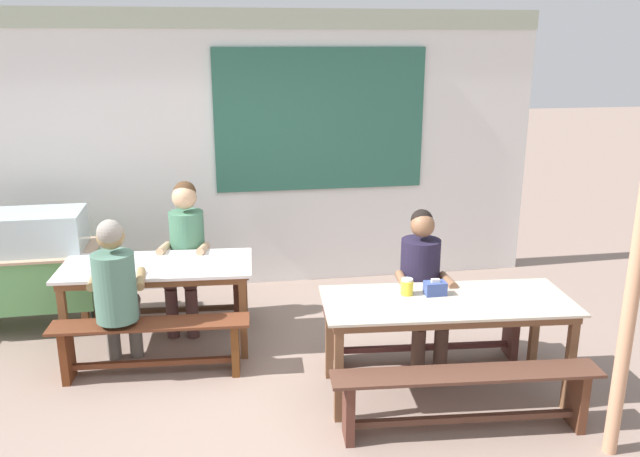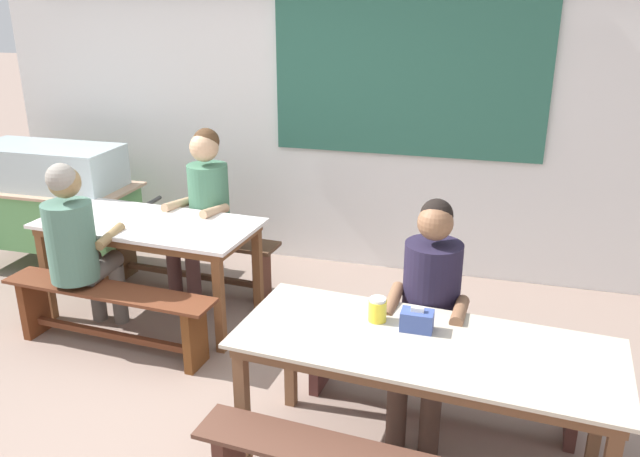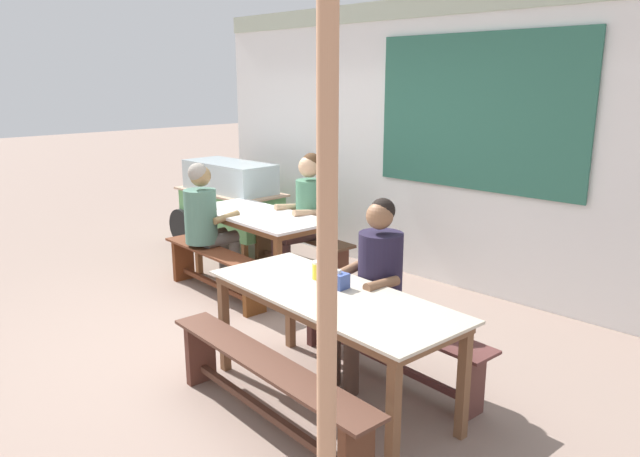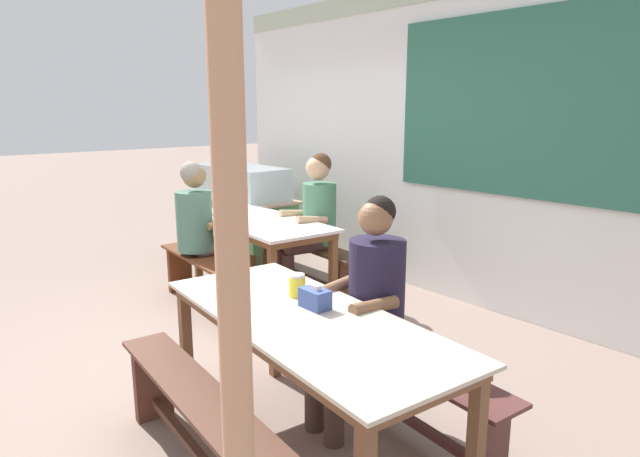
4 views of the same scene
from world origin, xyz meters
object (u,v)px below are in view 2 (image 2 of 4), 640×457
at_px(bench_near_back, 439,368).
at_px(tissue_box, 417,320).
at_px(bench_far_back, 190,252).
at_px(condiment_jar, 377,310).
at_px(person_center_facing, 204,204).
at_px(dining_table_near, 424,355).
at_px(dining_table_far, 149,232).
at_px(food_cart, 51,198).
at_px(person_left_back_turned, 77,241).
at_px(bench_far_front, 110,310).
at_px(person_right_near_table, 428,304).

xyz_separation_m(bench_near_back, tissue_box, (-0.10, -0.42, 0.52)).
relative_size(bench_far_back, condiment_jar, 12.38).
bearing_deg(bench_near_back, condiment_jar, -128.43).
height_order(bench_near_back, person_center_facing, person_center_facing).
xyz_separation_m(dining_table_near, tissue_box, (-0.06, 0.11, 0.13)).
bearing_deg(dining_table_far, dining_table_near, -28.27).
height_order(bench_far_back, tissue_box, tissue_box).
xyz_separation_m(food_cart, person_center_facing, (1.56, -0.17, 0.14)).
relative_size(bench_far_back, food_cart, 0.87).
relative_size(tissue_box, condiment_jar, 1.27).
height_order(person_left_back_turned, tissue_box, person_left_back_turned).
height_order(bench_far_front, tissue_box, tissue_box).
bearing_deg(bench_near_back, food_cart, 160.47).
bearing_deg(bench_far_back, bench_far_front, -93.61).
distance_m(dining_table_near, bench_far_back, 2.75).
relative_size(dining_table_far, dining_table_near, 0.88).
bearing_deg(bench_far_front, tissue_box, -13.73).
bearing_deg(food_cart, person_left_back_turned, -45.44).
bearing_deg(bench_far_back, person_left_back_turned, -107.61).
distance_m(food_cart, person_left_back_turned, 1.51).
xyz_separation_m(dining_table_near, person_right_near_table, (-0.04, 0.46, 0.04)).
xyz_separation_m(bench_far_front, bench_near_back, (2.24, -0.10, 0.00)).
xyz_separation_m(bench_near_back, condiment_jar, (-0.30, -0.38, 0.52)).
distance_m(bench_far_back, condiment_jar, 2.48).
distance_m(dining_table_far, bench_near_back, 2.32).
bearing_deg(bench_near_back, dining_table_near, -94.40).
distance_m(dining_table_near, food_cart, 3.93).
height_order(bench_near_back, person_right_near_table, person_right_near_table).
xyz_separation_m(bench_far_back, bench_far_front, (-0.07, -1.06, -0.01)).
height_order(dining_table_far, dining_table_near, same).
xyz_separation_m(person_center_facing, condiment_jar, (1.67, -1.46, 0.05)).
relative_size(bench_far_front, person_left_back_turned, 1.20).
bearing_deg(dining_table_far, condiment_jar, -28.10).
height_order(dining_table_near, bench_far_back, dining_table_near).
bearing_deg(person_center_facing, tissue_box, -38.73).
bearing_deg(condiment_jar, person_left_back_turned, 165.46).
height_order(bench_far_front, person_right_near_table, person_right_near_table).
distance_m(bench_far_back, bench_near_back, 2.46).
bearing_deg(bench_far_front, condiment_jar, -14.00).
bearing_deg(dining_table_near, person_center_facing, 140.17).
bearing_deg(bench_far_front, dining_table_far, 86.39).
xyz_separation_m(dining_table_far, dining_table_near, (2.16, -1.16, 0.00)).
xyz_separation_m(bench_far_front, food_cart, (-1.30, 1.16, 0.34)).
height_order(bench_near_back, food_cart, food_cart).
xyz_separation_m(bench_near_back, food_cart, (-3.54, 1.25, 0.34)).
bearing_deg(person_center_facing, food_cart, 173.64).
bearing_deg(dining_table_far, person_center_facing, 62.91).
height_order(bench_far_front, bench_near_back, same).
height_order(bench_near_back, tissue_box, tissue_box).
relative_size(bench_near_back, person_center_facing, 1.27).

